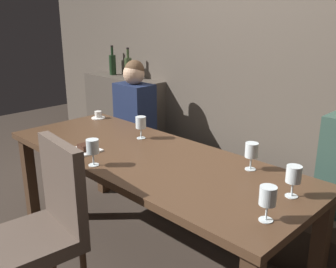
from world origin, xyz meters
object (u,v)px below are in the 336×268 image
at_px(chair_near_side, 46,220).
at_px(diner_redhead, 135,103).
at_px(wine_glass_end_left, 252,151).
at_px(wine_glass_end_right, 141,123).
at_px(dining_table, 148,167).
at_px(wine_glass_far_right, 268,197).
at_px(banquette_bench, 212,192).
at_px(espresso_cup, 98,115).
at_px(wine_bottle_dark_red, 113,64).
at_px(wine_glass_far_left, 294,176).
at_px(wine_bottle_pale_label, 128,67).
at_px(wine_glass_near_right, 93,148).
at_px(dessert_plate, 84,149).

xyz_separation_m(chair_near_side, diner_redhead, (-0.96, 1.44, 0.25)).
bearing_deg(wine_glass_end_left, diner_redhead, 164.19).
relative_size(wine_glass_end_left, wine_glass_end_right, 1.00).
distance_m(dining_table, wine_glass_far_right, 1.01).
bearing_deg(banquette_bench, espresso_cup, -157.27).
distance_m(banquette_bench, wine_bottle_dark_red, 1.98).
xyz_separation_m(wine_glass_far_left, wine_glass_end_left, (-0.34, 0.15, 0.00)).
height_order(dining_table, chair_near_side, chair_near_side).
relative_size(wine_bottle_pale_label, wine_glass_end_right, 1.99).
bearing_deg(espresso_cup, wine_bottle_pale_label, 122.13).
relative_size(wine_bottle_pale_label, wine_glass_far_right, 1.99).
bearing_deg(wine_glass_far_right, banquette_bench, 138.08).
height_order(wine_bottle_pale_label, wine_glass_near_right, wine_bottle_pale_label).
bearing_deg(wine_glass_end_left, wine_glass_end_right, -175.32).
bearing_deg(wine_glass_end_left, wine_bottle_pale_label, 159.80).
height_order(wine_bottle_dark_red, wine_glass_far_right, wine_bottle_dark_red).
bearing_deg(wine_glass_far_right, dining_table, 169.95).
distance_m(chair_near_side, diner_redhead, 1.74).
distance_m(dining_table, wine_bottle_dark_red, 2.10).
bearing_deg(diner_redhead, wine_glass_end_left, -15.81).
distance_m(wine_bottle_dark_red, wine_glass_near_right, 2.19).
xyz_separation_m(dining_table, diner_redhead, (-0.97, 0.71, 0.16)).
height_order(wine_glass_far_left, wine_glass_end_left, same).
height_order(chair_near_side, espresso_cup, chair_near_side).
distance_m(diner_redhead, wine_bottle_pale_label, 0.60).
bearing_deg(espresso_cup, wine_glass_end_left, -0.96).
height_order(banquette_bench, wine_glass_end_right, wine_glass_end_right).
bearing_deg(wine_glass_end_left, wine_glass_far_right, -50.08).
height_order(wine_glass_far_left, dessert_plate, wine_glass_far_left).
distance_m(chair_near_side, wine_glass_far_right, 1.17).
xyz_separation_m(dining_table, espresso_cup, (-0.97, 0.29, 0.11)).
xyz_separation_m(wine_glass_end_left, wine_glass_end_right, (-0.89, -0.07, 0.00)).
xyz_separation_m(wine_glass_end_right, espresso_cup, (-0.68, 0.10, -0.09)).
xyz_separation_m(banquette_bench, wine_bottle_pale_label, (-1.42, 0.31, 0.84)).
distance_m(chair_near_side, dessert_plate, 0.61).
xyz_separation_m(banquette_bench, wine_glass_end_right, (-0.29, -0.50, 0.63)).
distance_m(dining_table, wine_bottle_pale_label, 1.79).
xyz_separation_m(chair_near_side, wine_glass_far_left, (0.96, 0.84, 0.29)).
xyz_separation_m(wine_glass_end_left, dessert_plate, (-0.95, -0.52, -0.10)).
distance_m(wine_bottle_dark_red, wine_glass_far_right, 3.01).
height_order(dining_table, wine_glass_far_right, wine_glass_far_right).
bearing_deg(chair_near_side, banquette_bench, 89.30).
relative_size(wine_glass_far_left, espresso_cup, 1.37).
relative_size(wine_bottle_dark_red, wine_glass_end_left, 1.99).
distance_m(wine_glass_near_right, wine_glass_end_right, 0.57).
bearing_deg(dessert_plate, espresso_cup, 138.51).
relative_size(dining_table, wine_glass_near_right, 13.41).
bearing_deg(diner_redhead, chair_near_side, -56.33).
bearing_deg(espresso_cup, wine_glass_near_right, -36.46).
height_order(chair_near_side, wine_glass_far_right, chair_near_side).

